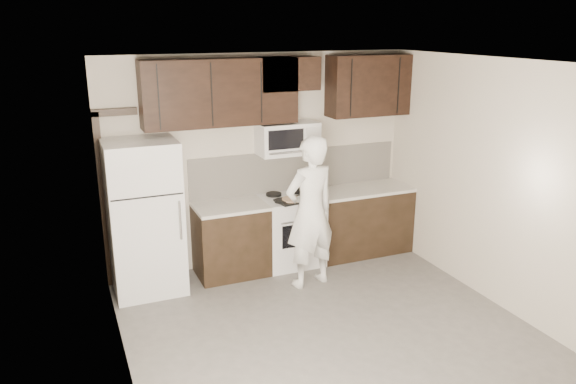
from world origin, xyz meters
TOP-DOWN VIEW (x-y plane):
  - floor at (0.00, 0.00)m, footprint 4.50×4.50m
  - back_wall at (0.00, 2.25)m, footprint 4.00×0.00m
  - ceiling at (0.00, 0.00)m, footprint 4.50×4.50m
  - counter_run at (0.60, 1.94)m, footprint 2.95×0.64m
  - stove at (0.30, 1.94)m, footprint 0.76×0.66m
  - backsplash at (0.50, 2.24)m, footprint 2.90×0.02m
  - upper_cabinets at (0.21, 2.08)m, footprint 3.48×0.35m
  - microwave at (0.30, 2.06)m, footprint 0.76×0.42m
  - refrigerator at (-1.55, 1.89)m, footprint 0.80×0.76m
  - door_trim at (-1.92, 2.21)m, footprint 0.50×0.08m
  - saucepan at (0.48, 1.79)m, footprint 0.33×0.19m
  - baking_tray at (0.24, 1.76)m, footprint 0.43×0.34m
  - pizza at (0.24, 1.76)m, footprint 0.30×0.30m
  - person at (0.26, 1.29)m, footprint 0.74×0.56m

SIDE VIEW (x-z plane):
  - floor at x=0.00m, z-range 0.00..0.00m
  - counter_run at x=0.60m, z-range 0.00..0.91m
  - stove at x=0.30m, z-range -0.01..0.93m
  - refrigerator at x=-1.55m, z-range 0.00..1.80m
  - person at x=0.26m, z-range 0.00..1.83m
  - baking_tray at x=0.24m, z-range 0.91..0.93m
  - pizza at x=0.24m, z-range 0.93..0.95m
  - saucepan at x=0.48m, z-range 0.89..1.07m
  - backsplash at x=0.50m, z-range 0.91..1.45m
  - door_trim at x=-1.92m, z-range 0.19..2.31m
  - back_wall at x=0.00m, z-range -0.65..3.35m
  - microwave at x=0.30m, z-range 1.45..1.85m
  - upper_cabinets at x=0.21m, z-range 1.89..2.67m
  - ceiling at x=0.00m, z-range 2.70..2.70m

